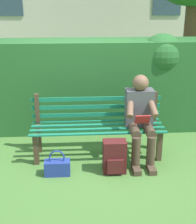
{
  "coord_description": "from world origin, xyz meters",
  "views": [
    {
      "loc": [
        0.26,
        4.07,
        2.17
      ],
      "look_at": [
        0.0,
        0.1,
        0.71
      ],
      "focal_mm": 50.47,
      "sensor_mm": 36.0,
      "label": 1
    }
  ],
  "objects": [
    {
      "name": "person_seated",
      "position": [
        -0.58,
        0.1,
        0.64
      ],
      "size": [
        0.44,
        0.73,
        1.19
      ],
      "color": "#4C4C51",
      "rests_on": "ground"
    },
    {
      "name": "park_bench",
      "position": [
        0.0,
        -0.08,
        0.46
      ],
      "size": [
        1.86,
        0.52,
        0.89
      ],
      "color": "#4C3828",
      "rests_on": "ground"
    },
    {
      "name": "backpack",
      "position": [
        -0.19,
        0.46,
        0.22
      ],
      "size": [
        0.3,
        0.26,
        0.44
      ],
      "color": "#4C1919",
      "rests_on": "ground"
    },
    {
      "name": "handbag",
      "position": [
        0.55,
        0.48,
        0.11
      ],
      "size": [
        0.33,
        0.15,
        0.35
      ],
      "color": "navy",
      "rests_on": "ground"
    },
    {
      "name": "hedge_backdrop",
      "position": [
        0.24,
        -1.11,
        0.8
      ],
      "size": [
        4.64,
        0.83,
        1.63
      ],
      "color": "#265B28",
      "rests_on": "ground"
    },
    {
      "name": "ground",
      "position": [
        0.0,
        0.0,
        0.0
      ],
      "size": [
        60.0,
        60.0,
        0.0
      ],
      "primitive_type": "plane",
      "color": "#477533"
    }
  ]
}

